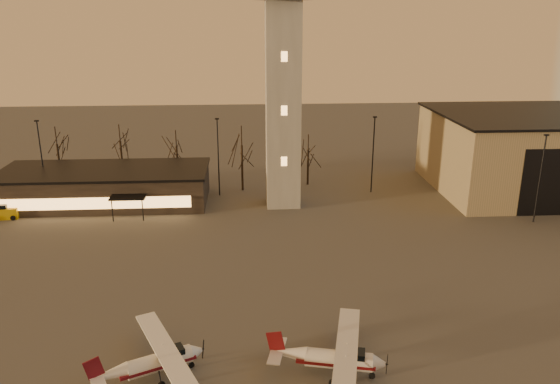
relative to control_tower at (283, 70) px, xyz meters
name	(u,v)px	position (x,y,z in m)	size (l,w,h in m)	color
ground	(311,340)	(0.00, -30.00, -16.33)	(220.00, 220.00, 0.00)	#474441
control_tower	(283,70)	(0.00, 0.00, 0.00)	(6.80, 6.80, 32.60)	gray
hangar	(552,152)	(36.00, 3.98, -11.17)	(30.60, 20.60, 10.30)	#9A8464
terminal	(105,186)	(-21.99, 1.98, -14.17)	(25.40, 12.20, 4.30)	black
light_poles	(286,160)	(0.50, 1.00, -10.92)	(58.50, 12.25, 10.14)	black
tree_row	(178,142)	(-13.70, 9.16, -10.39)	(37.20, 9.20, 8.80)	black
cessna_front	(341,362)	(1.41, -34.10, -15.34)	(8.31, 10.41, 2.87)	silver
cessna_rear	(162,364)	(-10.14, -33.48, -15.38)	(8.07, 9.67, 2.78)	white
service_cart	(6,213)	(-32.28, -3.00, -15.66)	(2.90, 1.99, 1.75)	#BF9B0B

